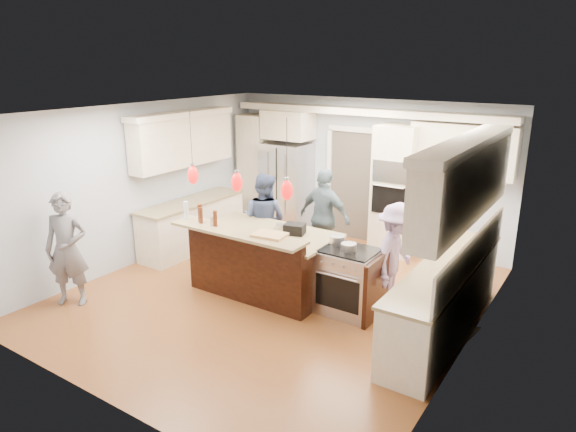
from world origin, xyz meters
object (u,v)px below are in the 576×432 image
at_px(refrigerator, 286,188).
at_px(island_range, 350,282).
at_px(kitchen_island, 264,260).
at_px(person_far_left, 264,221).
at_px(person_bar_end, 67,249).

xyz_separation_m(refrigerator, island_range, (2.71, -2.49, -0.44)).
distance_m(kitchen_island, person_far_left, 1.01).
bearing_deg(kitchen_island, refrigerator, 116.88).
bearing_deg(refrigerator, person_far_left, -67.47).
distance_m(kitchen_island, island_range, 1.41).
bearing_deg(person_bar_end, kitchen_island, 10.43).
bearing_deg(person_far_left, kitchen_island, 121.17).
bearing_deg(island_range, kitchen_island, -176.91).
relative_size(island_range, person_bar_end, 0.56).
height_order(refrigerator, person_bar_end, refrigerator).
bearing_deg(kitchen_island, person_bar_end, -137.63).
distance_m(refrigerator, person_bar_end, 4.50).
relative_size(refrigerator, person_bar_end, 1.10).
distance_m(kitchen_island, person_bar_end, 2.80).
bearing_deg(person_bar_end, person_far_left, 28.67).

